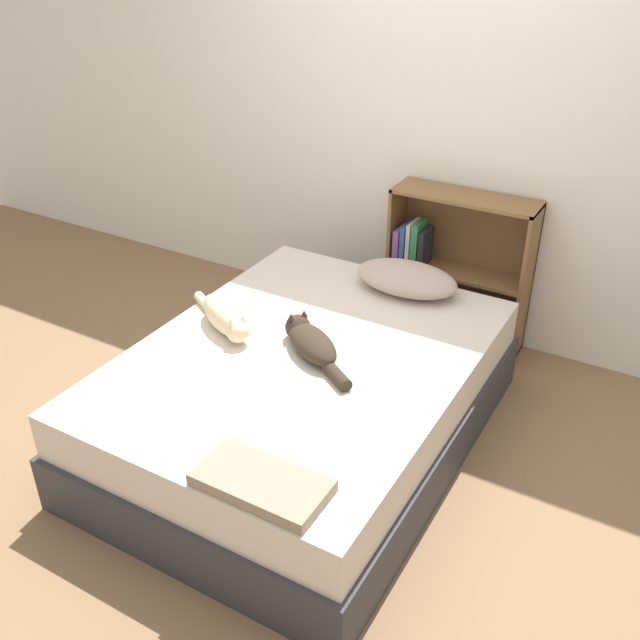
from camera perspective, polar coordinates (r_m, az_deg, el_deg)
ground_plane at (r=3.62m, az=-1.21°, el=-9.38°), size 8.00×8.00×0.00m
wall_back at (r=4.20m, az=9.06°, el=15.34°), size 8.00×0.06×2.50m
bed at (r=3.46m, az=-1.25°, el=-6.20°), size 1.51×2.00×0.51m
pillow at (r=3.84m, az=6.93°, el=3.33°), size 0.56×0.34×0.15m
cat_light at (r=3.48m, az=-7.61°, el=0.27°), size 0.51×0.35×0.16m
cat_dark at (r=3.29m, az=-0.75°, el=-1.76°), size 0.49×0.38×0.15m
bookshelf at (r=4.27m, az=10.70°, el=4.38°), size 0.82×0.26×0.93m
blanket_fold at (r=2.61m, az=-4.67°, el=-12.83°), size 0.48×0.25×0.05m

